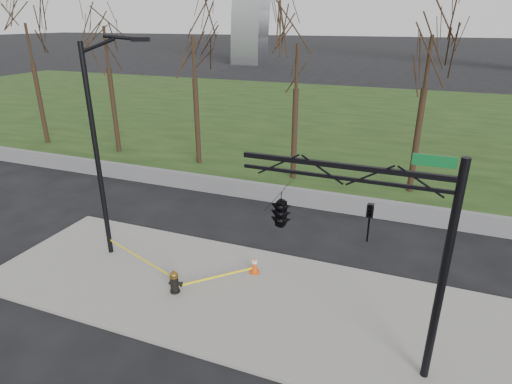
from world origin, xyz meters
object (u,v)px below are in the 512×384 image
at_px(traffic_cone, 255,265).
at_px(traffic_signal_mast, 310,214).
at_px(street_light, 101,139).
at_px(fire_hydrant, 175,282).

relative_size(traffic_cone, traffic_signal_mast, 0.11).
xyz_separation_m(street_light, traffic_signal_mast, (8.26, -2.24, -0.55)).
bearing_deg(traffic_signal_mast, street_light, 165.27).
bearing_deg(street_light, fire_hydrant, -42.14).
bearing_deg(fire_hydrant, street_light, 152.39).
height_order(fire_hydrant, traffic_signal_mast, traffic_signal_mast).
xyz_separation_m(traffic_cone, street_light, (-5.65, -0.60, 4.28)).
distance_m(fire_hydrant, traffic_cone, 2.93).
bearing_deg(traffic_cone, fire_hydrant, -134.80).
xyz_separation_m(fire_hydrant, traffic_cone, (2.06, 2.08, -0.07)).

